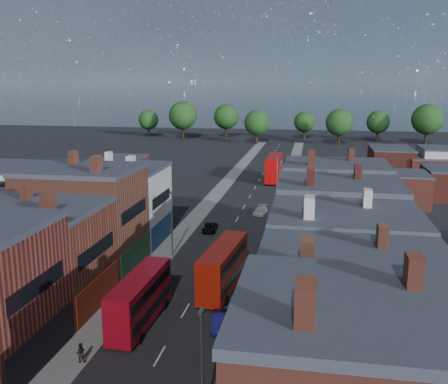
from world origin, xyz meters
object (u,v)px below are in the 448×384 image
at_px(bus_0, 140,298).
at_px(ped_3, 243,368).
at_px(bus_1, 223,266).
at_px(car_3, 260,210).
at_px(ped_1, 81,353).
at_px(car_1, 220,321).
at_px(car_2, 210,228).
at_px(bus_2, 274,168).

bearing_deg(bus_0, ped_3, -33.64).
height_order(bus_1, ped_3, bus_1).
bearing_deg(car_3, ped_1, -93.64).
bearing_deg(ped_1, bus_0, -125.06).
xyz_separation_m(car_1, ped_3, (3.09, -7.57, 0.48)).
bearing_deg(car_2, ped_1, -97.86).
bearing_deg(car_1, bus_1, 91.27).
bearing_deg(bus_1, bus_2, 95.01).
bearing_deg(car_3, car_2, -112.32).
height_order(car_3, ped_3, ped_3).
bearing_deg(car_2, car_3, 57.02).
xyz_separation_m(car_2, ped_1, (-2.67, -35.08, 0.32)).
bearing_deg(car_1, bus_0, 176.92).
height_order(car_2, ped_1, ped_1).
xyz_separation_m(car_3, ped_1, (-8.72, -45.79, 0.28)).
distance_m(car_2, car_3, 12.30).
bearing_deg(bus_2, car_1, -88.84).
distance_m(bus_0, ped_3, 12.38).
relative_size(car_3, ped_3, 2.13).
relative_size(bus_2, car_1, 3.25).
relative_size(bus_0, car_3, 2.44).
relative_size(car_1, car_2, 0.95).
bearing_deg(bus_2, bus_0, -94.76).
bearing_deg(bus_1, ped_1, -112.35).
relative_size(bus_0, bus_2, 0.82).
height_order(car_2, car_3, car_3).
bearing_deg(car_2, bus_1, -77.98).
relative_size(car_2, ped_3, 2.05).
bearing_deg(ped_1, bus_1, -134.25).
distance_m(car_2, ped_3, 36.67).
height_order(bus_0, car_3, bus_0).
bearing_deg(car_1, ped_3, -74.54).
height_order(bus_2, car_2, bus_2).
bearing_deg(bus_1, car_3, 94.50).
distance_m(car_1, car_3, 38.50).
height_order(car_2, ped_3, ped_3).
relative_size(bus_2, car_3, 2.96).
relative_size(bus_0, ped_3, 5.20).
distance_m(car_1, ped_1, 11.81).
bearing_deg(bus_0, ped_1, -107.03).
relative_size(car_2, car_3, 0.96).
bearing_deg(bus_1, bus_0, -118.78).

